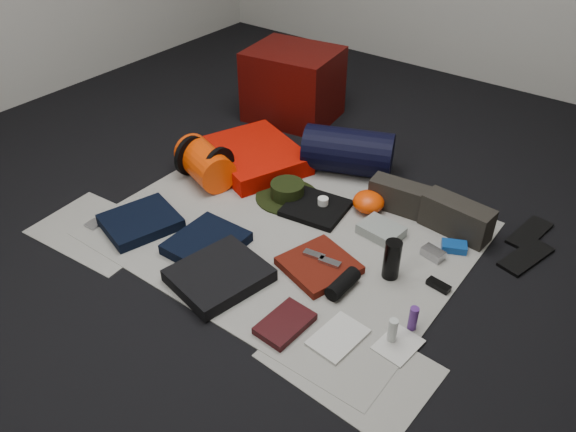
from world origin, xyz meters
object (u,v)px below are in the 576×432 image
Objects in this scene: stuff_sack at (205,163)px; compact_camera at (433,253)px; navy_duffel at (348,151)px; paperback_book at (285,324)px; red_cabinet at (293,85)px; water_bottle at (392,259)px; sleeping_pad at (254,156)px.

stuff_sack reaches higher than compact_camera.
navy_duffel is at bearing 43.19° from stuff_sack.
navy_duffel reaches higher than paperback_book.
paperback_book is at bearing -62.53° from red_cabinet.
red_cabinet is 1.82m from paperback_book.
stuff_sack is at bearing -92.80° from red_cabinet.
sleeping_pad is at bearing 160.62° from water_bottle.
navy_duffel reaches higher than stuff_sack.
stuff_sack is at bearing 175.60° from water_bottle.
red_cabinet is 1.12× the size of navy_duffel.
sleeping_pad is at bearing 69.91° from stuff_sack.
navy_duffel is at bearing 114.21° from paperback_book.
sleeping_pad is 5.53× the size of compact_camera.
water_bottle is 0.82× the size of paperback_book.
red_cabinet is 0.90m from stuff_sack.
water_bottle is at bearing 73.60° from paperback_book.
navy_duffel is at bearing 134.40° from water_bottle.
navy_duffel is 0.85m from water_bottle.
compact_camera is at bearing -51.26° from navy_duffel.
sleeping_pad is (0.19, -0.61, -0.16)m from red_cabinet.
red_cabinet is 1.57× the size of stuff_sack.
sleeping_pad is 0.52m from navy_duffel.
compact_camera is at bearing 67.75° from water_bottle.
navy_duffel is at bearing -38.12° from red_cabinet.
red_cabinet is 5.35× the size of compact_camera.
water_bottle reaches higher than sleeping_pad.
compact_camera reaches higher than paperback_book.
sleeping_pad is 1.22m from paperback_book.
water_bottle is (1.23, -0.97, -0.12)m from red_cabinet.
water_bottle is at bearing -100.78° from compact_camera.
water_bottle is 0.25m from compact_camera.
water_bottle reaches higher than paperback_book.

